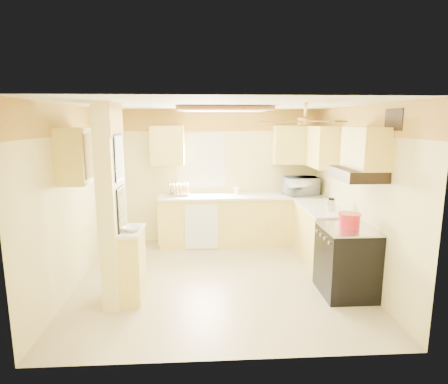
{
  "coord_description": "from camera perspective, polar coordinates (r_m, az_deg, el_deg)",
  "views": [
    {
      "loc": [
        -0.24,
        -5.15,
        2.28
      ],
      "look_at": [
        0.1,
        0.35,
        1.24
      ],
      "focal_mm": 30.0,
      "sensor_mm": 36.0,
      "label": 1
    }
  ],
  "objects": [
    {
      "name": "floor",
      "position": [
        5.64,
        -0.78,
        -13.14
      ],
      "size": [
        4.0,
        4.0,
        0.0
      ],
      "primitive_type": "plane",
      "color": "tan",
      "rests_on": "ground"
    },
    {
      "name": "ceiling",
      "position": [
        5.16,
        -0.86,
        13.17
      ],
      "size": [
        4.0,
        4.0,
        0.0
      ],
      "primitive_type": "plane",
      "rotation": [
        3.14,
        0.0,
        0.0
      ],
      "color": "white",
      "rests_on": "wall_back"
    },
    {
      "name": "wall_back",
      "position": [
        7.13,
        -1.53,
        2.41
      ],
      "size": [
        4.0,
        0.0,
        4.0
      ],
      "primitive_type": "plane",
      "rotation": [
        1.57,
        0.0,
        0.0
      ],
      "color": "#EADA8F",
      "rests_on": "floor"
    },
    {
      "name": "wall_front",
      "position": [
        3.42,
        0.67,
        -6.82
      ],
      "size": [
        4.0,
        0.0,
        4.0
      ],
      "primitive_type": "plane",
      "rotation": [
        -1.57,
        0.0,
        0.0
      ],
      "color": "#EADA8F",
      "rests_on": "floor"
    },
    {
      "name": "wall_left",
      "position": [
        5.54,
        -21.96,
        -0.78
      ],
      "size": [
        0.0,
        3.8,
        3.8
      ],
      "primitive_type": "plane",
      "rotation": [
        1.57,
        0.0,
        1.57
      ],
      "color": "#EADA8F",
      "rests_on": "floor"
    },
    {
      "name": "wall_right",
      "position": [
        5.71,
        19.68,
        -0.31
      ],
      "size": [
        0.0,
        3.8,
        3.8
      ],
      "primitive_type": "plane",
      "rotation": [
        1.57,
        0.0,
        -1.57
      ],
      "color": "#EADA8F",
      "rests_on": "floor"
    },
    {
      "name": "wallpaper_border",
      "position": [
        7.03,
        -1.56,
        10.88
      ],
      "size": [
        4.0,
        0.02,
        0.4
      ],
      "primitive_type": "cube",
      "color": "#F6C148",
      "rests_on": "wall_back"
    },
    {
      "name": "partition_column",
      "position": [
        4.84,
        -16.69,
        -2.01
      ],
      "size": [
        0.2,
        0.7,
        2.5
      ],
      "primitive_type": "cube",
      "color": "#EADA8F",
      "rests_on": "floor"
    },
    {
      "name": "partition_ledge",
      "position": [
        5.03,
        -13.7,
        -10.93
      ],
      "size": [
        0.25,
        0.55,
        0.9
      ],
      "primitive_type": "cube",
      "color": "#FFE26C",
      "rests_on": "floor"
    },
    {
      "name": "ledge_top",
      "position": [
        4.88,
        -13.95,
        -5.79
      ],
      "size": [
        0.28,
        0.58,
        0.04
      ],
      "primitive_type": "cube",
      "color": "white",
      "rests_on": "partition_ledge"
    },
    {
      "name": "lower_cabinets_back",
      "position": [
        7.03,
        2.68,
        -4.37
      ],
      "size": [
        3.0,
        0.6,
        0.9
      ],
      "primitive_type": "cube",
      "color": "#FFE26C",
      "rests_on": "floor"
    },
    {
      "name": "lower_cabinets_right",
      "position": [
        6.34,
        14.59,
        -6.42
      ],
      "size": [
        0.6,
        1.4,
        0.9
      ],
      "primitive_type": "cube",
      "color": "#FFE26C",
      "rests_on": "floor"
    },
    {
      "name": "countertop_back",
      "position": [
        6.91,
        2.72,
        -0.63
      ],
      "size": [
        3.04,
        0.64,
        0.04
      ],
      "primitive_type": "cube",
      "color": "white",
      "rests_on": "lower_cabinets_back"
    },
    {
      "name": "countertop_right",
      "position": [
        6.21,
        14.7,
        -2.28
      ],
      "size": [
        0.64,
        1.44,
        0.04
      ],
      "primitive_type": "cube",
      "color": "white",
      "rests_on": "lower_cabinets_right"
    },
    {
      "name": "dishwasher_panel",
      "position": [
        6.7,
        -3.46,
        -5.33
      ],
      "size": [
        0.58,
        0.02,
        0.8
      ],
      "primitive_type": "cube",
      "color": "white",
      "rests_on": "lower_cabinets_back"
    },
    {
      "name": "window",
      "position": [
        7.07,
        -3.57,
        4.78
      ],
      "size": [
        0.92,
        0.02,
        1.02
      ],
      "color": "white",
      "rests_on": "wall_back"
    },
    {
      "name": "upper_cab_back_left",
      "position": [
        6.91,
        -8.61,
        7.04
      ],
      "size": [
        0.6,
        0.35,
        0.7
      ],
      "primitive_type": "cube",
      "color": "#FFE26C",
      "rests_on": "wall_back"
    },
    {
      "name": "upper_cab_back_right",
      "position": [
        7.11,
        11.17,
        7.06
      ],
      "size": [
        0.9,
        0.35,
        0.7
      ],
      "primitive_type": "cube",
      "color": "#FFE26C",
      "rests_on": "wall_back"
    },
    {
      "name": "upper_cab_right",
      "position": [
        6.74,
        14.47,
        6.73
      ],
      "size": [
        0.35,
        1.0,
        0.7
      ],
      "primitive_type": "cube",
      "color": "#FFE26C",
      "rests_on": "wall_right"
    },
    {
      "name": "upper_cab_left_wall",
      "position": [
        5.17,
        -21.45,
        5.22
      ],
      "size": [
        0.35,
        0.75,
        0.7
      ],
      "primitive_type": "cube",
      "color": "#FFE26C",
      "rests_on": "wall_left"
    },
    {
      "name": "upper_cab_over_stove",
      "position": [
        5.05,
        20.77,
        6.29
      ],
      "size": [
        0.35,
        0.76,
        0.52
      ],
      "primitive_type": "cube",
      "color": "#FFE26C",
      "rests_on": "wall_right"
    },
    {
      "name": "stove",
      "position": [
        5.3,
        18.13,
        -9.91
      ],
      "size": [
        0.68,
        0.77,
        0.92
      ],
      "color": "black",
      "rests_on": "floor"
    },
    {
      "name": "range_hood",
      "position": [
        5.05,
        19.64,
        2.59
      ],
      "size": [
        0.5,
        0.76,
        0.14
      ],
      "primitive_type": "cube",
      "color": "black",
      "rests_on": "upper_cab_over_stove"
    },
    {
      "name": "poster_menu",
      "position": [
        4.73,
        -15.75,
        5.11
      ],
      "size": [
        0.02,
        0.42,
        0.57
      ],
      "color": "black",
      "rests_on": "partition_column"
    },
    {
      "name": "poster_nashville",
      "position": [
        4.83,
        -15.36,
        -2.59
      ],
      "size": [
        0.02,
        0.42,
        0.57
      ],
      "color": "black",
      "rests_on": "partition_column"
    },
    {
      "name": "ceiling_light_panel",
      "position": [
        5.66,
        -0.06,
        12.5
      ],
      "size": [
        1.35,
        0.95,
        0.06
      ],
      "color": "brown",
      "rests_on": "ceiling"
    },
    {
      "name": "ceiling_fan",
      "position": [
        4.62,
        12.28,
        10.56
      ],
      "size": [
        1.15,
        1.15,
        0.26
      ],
      "color": "gold",
      "rests_on": "ceiling"
    },
    {
      "name": "vent_grate",
      "position": [
        4.79,
        24.49,
        10.02
      ],
      "size": [
        0.02,
        0.4,
        0.25
      ],
      "primitive_type": "cube",
      "color": "black",
      "rests_on": "wall_right"
    },
    {
      "name": "microwave",
      "position": [
        7.07,
        11.63,
        0.94
      ],
      "size": [
        0.63,
        0.46,
        0.33
      ],
      "primitive_type": "imported",
      "rotation": [
        0.0,
        0.0,
        3.23
      ],
      "color": "white",
      "rests_on": "countertop_back"
    },
    {
      "name": "bowl",
      "position": [
        4.81,
        -13.83,
        -5.44
      ],
      "size": [
        0.29,
        0.29,
        0.06
      ],
      "primitive_type": "imported",
      "rotation": [
        0.0,
        0.0,
        -0.32
      ],
      "color": "white",
      "rests_on": "ledge_top"
    },
    {
      "name": "dutch_oven",
      "position": [
        5.14,
        18.55,
        -4.12
      ],
      "size": [
        0.29,
        0.29,
        0.19
      ],
      "color": "red",
      "rests_on": "stove"
    },
    {
      "name": "kettle",
      "position": [
        5.9,
        16.02,
        -1.89
      ],
      "size": [
        0.13,
        0.13,
        0.2
      ],
      "color": "silver",
      "rests_on": "countertop_right"
    },
    {
      "name": "dish_rack",
      "position": [
        6.91,
        -6.93,
        0.12
      ],
      "size": [
        0.39,
        0.3,
        0.21
      ],
      "color": "tan",
      "rests_on": "countertop_back"
    },
    {
      "name": "utensil_crock",
      "position": [
        6.98,
        2.06,
        0.23
      ],
      "size": [
        0.1,
        0.1,
        0.21
      ],
      "color": "white",
      "rests_on": "countertop_back"
    }
  ]
}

